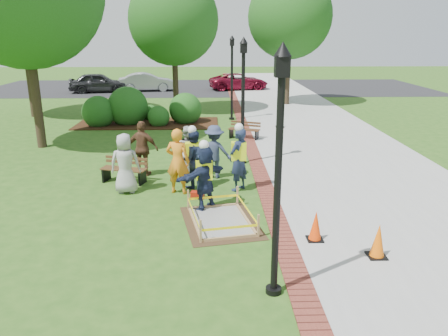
{
  "coord_description": "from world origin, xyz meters",
  "views": [
    {
      "loc": [
        0.18,
        -9.66,
        4.39
      ],
      "look_at": [
        0.5,
        1.2,
        1.0
      ],
      "focal_mm": 35.0,
      "sensor_mm": 36.0,
      "label": 1
    }
  ],
  "objects_px": {
    "bench_near": "(124,175)",
    "cone_front": "(378,242)",
    "wet_concrete_pad": "(221,214)",
    "hivis_worker_a": "(204,175)",
    "lamp_near": "(279,157)",
    "hivis_worker_b": "(239,158)",
    "hivis_worker_c": "(193,157)"
  },
  "relations": [
    {
      "from": "bench_near",
      "to": "cone_front",
      "type": "relative_size",
      "value": 1.99
    },
    {
      "from": "wet_concrete_pad",
      "to": "bench_near",
      "type": "bearing_deg",
      "value": 133.26
    },
    {
      "from": "hivis_worker_a",
      "to": "cone_front",
      "type": "bearing_deg",
      "value": -37.16
    },
    {
      "from": "cone_front",
      "to": "lamp_near",
      "type": "distance_m",
      "value": 3.33
    },
    {
      "from": "lamp_near",
      "to": "hivis_worker_a",
      "type": "height_order",
      "value": "lamp_near"
    },
    {
      "from": "wet_concrete_pad",
      "to": "cone_front",
      "type": "bearing_deg",
      "value": -29.73
    },
    {
      "from": "hivis_worker_b",
      "to": "cone_front",
      "type": "bearing_deg",
      "value": -57.65
    },
    {
      "from": "wet_concrete_pad",
      "to": "hivis_worker_c",
      "type": "xyz_separation_m",
      "value": [
        -0.76,
        2.56,
        0.69
      ]
    },
    {
      "from": "hivis_worker_a",
      "to": "hivis_worker_b",
      "type": "distance_m",
      "value": 1.69
    },
    {
      "from": "bench_near",
      "to": "hivis_worker_c",
      "type": "height_order",
      "value": "hivis_worker_c"
    },
    {
      "from": "cone_front",
      "to": "hivis_worker_b",
      "type": "xyz_separation_m",
      "value": [
        -2.57,
        4.06,
        0.62
      ]
    },
    {
      "from": "wet_concrete_pad",
      "to": "hivis_worker_c",
      "type": "height_order",
      "value": "hivis_worker_c"
    },
    {
      "from": "lamp_near",
      "to": "hivis_worker_b",
      "type": "xyz_separation_m",
      "value": [
        -0.3,
        5.26,
        -1.51
      ]
    },
    {
      "from": "wet_concrete_pad",
      "to": "hivis_worker_a",
      "type": "xyz_separation_m",
      "value": [
        -0.4,
        0.89,
        0.68
      ]
    },
    {
      "from": "wet_concrete_pad",
      "to": "bench_near",
      "type": "distance_m",
      "value": 4.2
    },
    {
      "from": "cone_front",
      "to": "hivis_worker_a",
      "type": "xyz_separation_m",
      "value": [
        -3.53,
        2.68,
        0.56
      ]
    },
    {
      "from": "wet_concrete_pad",
      "to": "cone_front",
      "type": "distance_m",
      "value": 3.61
    },
    {
      "from": "bench_near",
      "to": "hivis_worker_b",
      "type": "relative_size",
      "value": 0.74
    },
    {
      "from": "bench_near",
      "to": "hivis_worker_b",
      "type": "distance_m",
      "value": 3.6
    },
    {
      "from": "hivis_worker_a",
      "to": "hivis_worker_c",
      "type": "distance_m",
      "value": 1.71
    },
    {
      "from": "wet_concrete_pad",
      "to": "hivis_worker_b",
      "type": "bearing_deg",
      "value": 76.15
    },
    {
      "from": "bench_near",
      "to": "hivis_worker_a",
      "type": "bearing_deg",
      "value": -41.2
    },
    {
      "from": "bench_near",
      "to": "hivis_worker_b",
      "type": "bearing_deg",
      "value": -12.83
    },
    {
      "from": "wet_concrete_pad",
      "to": "hivis_worker_b",
      "type": "relative_size",
      "value": 1.31
    },
    {
      "from": "hivis_worker_b",
      "to": "hivis_worker_a",
      "type": "bearing_deg",
      "value": -124.6
    },
    {
      "from": "hivis_worker_c",
      "to": "bench_near",
      "type": "bearing_deg",
      "value": 166.73
    },
    {
      "from": "cone_front",
      "to": "hivis_worker_c",
      "type": "distance_m",
      "value": 5.86
    },
    {
      "from": "hivis_worker_c",
      "to": "hivis_worker_a",
      "type": "bearing_deg",
      "value": -77.75
    },
    {
      "from": "bench_near",
      "to": "hivis_worker_a",
      "type": "distance_m",
      "value": 3.36
    },
    {
      "from": "hivis_worker_a",
      "to": "hivis_worker_b",
      "type": "height_order",
      "value": "hivis_worker_b"
    },
    {
      "from": "cone_front",
      "to": "hivis_worker_c",
      "type": "height_order",
      "value": "hivis_worker_c"
    },
    {
      "from": "bench_near",
      "to": "hivis_worker_b",
      "type": "xyz_separation_m",
      "value": [
        3.44,
        -0.78,
        0.73
      ]
    }
  ]
}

